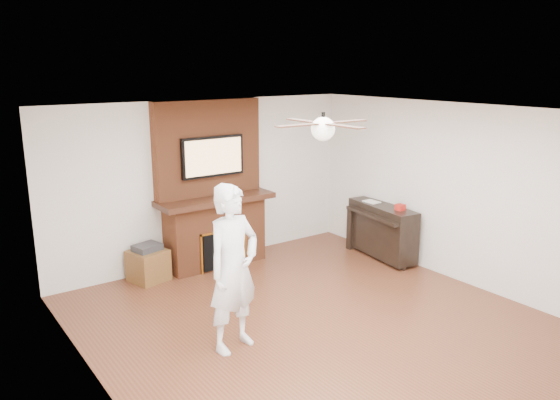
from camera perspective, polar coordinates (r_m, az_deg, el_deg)
room_shell at (r=6.18m, az=4.32°, el=-2.48°), size 5.36×5.86×2.86m
fireplace at (r=8.29m, az=-7.05°, el=-0.10°), size 1.78×0.64×2.50m
tv at (r=8.11m, az=-7.04°, el=4.53°), size 1.00×0.08×0.60m
ceiling_fan at (r=5.97m, az=4.51°, el=7.52°), size 1.21×1.21×0.31m
person at (r=5.81m, az=-4.90°, el=-7.13°), size 0.75×0.58×1.82m
side_table at (r=8.01m, az=-13.61°, el=-6.51°), size 0.57×0.57×0.54m
piano at (r=8.78m, az=10.57°, el=-3.07°), size 0.64×1.35×0.95m
cable_box at (r=8.29m, az=-5.41°, el=0.73°), size 0.37×0.22×0.05m
candle_orange at (r=8.32m, az=-6.90°, el=-6.84°), size 0.06×0.06×0.11m
candle_green at (r=8.45m, az=-6.24°, el=-6.58°), size 0.08×0.08×0.08m
candle_cream at (r=8.44m, az=-5.95°, el=-6.47°), size 0.09×0.09×0.12m
candle_blue at (r=8.47m, az=-5.58°, el=-6.52°), size 0.06×0.06×0.08m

